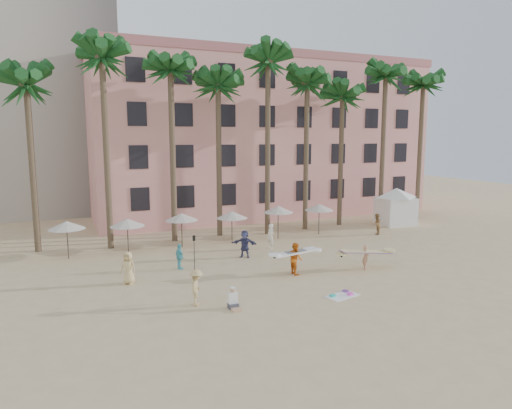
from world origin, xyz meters
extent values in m
plane|color=#D1B789|center=(0.00, 0.00, 0.00)|extent=(120.00, 120.00, 0.00)
cube|color=#F8A697|center=(7.00, 26.00, 8.00)|extent=(35.00, 14.00, 16.00)
cylinder|color=brown|center=(-15.00, 15.50, 6.00)|extent=(0.44, 0.44, 12.00)
cylinder|color=brown|center=(-10.00, 14.50, 7.00)|extent=(0.44, 0.44, 14.00)
cylinder|color=brown|center=(-5.00, 15.00, 6.75)|extent=(0.44, 0.44, 13.50)
cylinder|color=brown|center=(-1.00, 15.50, 6.25)|extent=(0.44, 0.44, 12.50)
cylinder|color=brown|center=(3.00, 14.50, 7.25)|extent=(0.44, 0.44, 14.50)
cylinder|color=brown|center=(7.00, 15.00, 6.50)|extent=(0.44, 0.44, 13.00)
cylinder|color=brown|center=(11.00, 15.50, 6.00)|extent=(0.44, 0.44, 12.00)
cylinder|color=brown|center=(15.00, 14.50, 7.00)|extent=(0.44, 0.44, 14.00)
cylinder|color=brown|center=(20.00, 15.00, 6.75)|extent=(0.44, 0.44, 13.50)
cylinder|color=#332B23|center=(-13.00, 12.50, 1.25)|extent=(0.07, 0.07, 2.50)
cone|color=beige|center=(-13.00, 12.50, 2.35)|extent=(2.50, 2.50, 0.55)
cylinder|color=#332B23|center=(-9.00, 12.40, 1.20)|extent=(0.07, 0.07, 2.40)
cone|color=beige|center=(-9.00, 12.40, 2.25)|extent=(2.50, 2.50, 0.55)
cylinder|color=#332B23|center=(-5.00, 12.60, 1.25)|extent=(0.07, 0.07, 2.50)
cone|color=beige|center=(-5.00, 12.60, 2.35)|extent=(2.50, 2.50, 0.55)
cylinder|color=#332B23|center=(-1.00, 12.50, 1.20)|extent=(0.07, 0.07, 2.40)
cone|color=beige|center=(-1.00, 12.50, 2.25)|extent=(2.50, 2.50, 0.55)
cylinder|color=#332B23|center=(3.00, 12.40, 1.30)|extent=(0.07, 0.07, 2.60)
cone|color=beige|center=(3.00, 12.40, 2.45)|extent=(2.50, 2.50, 0.55)
cylinder|color=#332B23|center=(7.00, 12.60, 1.25)|extent=(0.07, 0.07, 2.50)
cone|color=beige|center=(7.00, 12.60, 2.35)|extent=(2.50, 2.50, 0.55)
cube|color=white|center=(15.97, 13.49, 1.30)|extent=(3.36, 3.36, 2.60)
cone|color=white|center=(15.97, 13.49, 3.05)|extent=(5.05, 5.05, 0.90)
cube|color=white|center=(0.11, -1.22, 0.01)|extent=(1.99, 1.41, 0.02)
cube|color=#2BBBAA|center=(-0.42, -1.15, 0.07)|extent=(0.35, 0.32, 0.10)
cube|color=#F845C9|center=(0.55, -1.32, 0.08)|extent=(0.33, 0.28, 0.12)
cube|color=#713B8E|center=(0.62, -0.79, 0.06)|extent=(0.33, 0.35, 0.08)
imported|color=tan|center=(4.25, 2.36, 0.81)|extent=(0.61, 0.70, 1.61)
cube|color=beige|center=(4.25, 2.36, 1.13)|extent=(3.45, 1.16, 0.40)
imported|color=orange|center=(-0.32, 3.21, 0.98)|extent=(0.75, 0.95, 1.95)
cube|color=white|center=(-0.32, 3.21, 1.37)|extent=(2.91, 0.82, 0.30)
imported|color=#3A3C65|center=(-1.72, 8.02, 0.96)|extent=(1.75, 1.53, 1.91)
imported|color=white|center=(0.98, 9.55, 0.95)|extent=(0.61, 0.78, 1.89)
imported|color=olive|center=(11.41, 10.44, 0.91)|extent=(1.11, 1.12, 1.83)
imported|color=tan|center=(-7.31, 0.51, 0.91)|extent=(1.08, 1.35, 1.83)
imported|color=#D7BA79|center=(-9.95, 5.31, 0.94)|extent=(1.09, 1.02, 1.87)
imported|color=#57C1CB|center=(-6.57, 6.96, 0.82)|extent=(0.60, 1.03, 1.64)
cylinder|color=black|center=(-5.76, 6.46, 1.05)|extent=(0.04, 0.04, 2.10)
cube|color=black|center=(-5.76, 6.46, 2.05)|extent=(0.18, 0.03, 0.35)
cube|color=#3F3F4C|center=(-5.80, -0.60, 0.12)|extent=(0.47, 0.44, 0.25)
cube|color=tan|center=(-5.80, -0.97, 0.06)|extent=(0.41, 0.47, 0.12)
cube|color=white|center=(-5.80, -0.55, 0.52)|extent=(0.46, 0.27, 0.57)
sphere|color=tan|center=(-5.80, -0.55, 0.93)|extent=(0.25, 0.25, 0.25)
camera|label=1|loc=(-13.20, -20.62, 8.33)|focal=32.00mm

